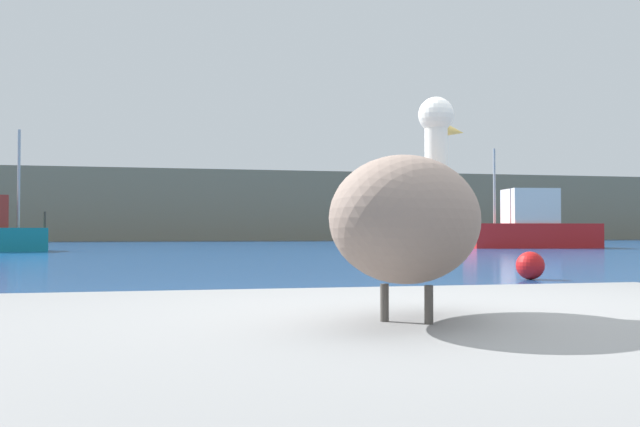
% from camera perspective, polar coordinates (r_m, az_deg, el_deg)
% --- Properties ---
extents(hillside_backdrop, '(140.00, 13.82, 6.04)m').
position_cam_1_polar(hillside_backdrop, '(65.63, -11.30, 0.49)').
color(hillside_backdrop, '#7F755B').
rests_on(hillside_backdrop, ground).
extents(pier_dock, '(3.93, 2.89, 0.56)m').
position_cam_1_polar(pier_dock, '(2.52, 7.46, -15.07)').
color(pier_dock, gray).
rests_on(pier_dock, ground).
extents(pelican, '(0.98, 1.18, 0.84)m').
position_cam_1_polar(pelican, '(2.46, 7.50, -0.25)').
color(pelican, gray).
rests_on(pelican, pier_dock).
extents(fishing_boat_red, '(6.69, 2.92, 5.00)m').
position_cam_1_polar(fishing_boat_red, '(36.66, 16.91, -1.01)').
color(fishing_boat_red, red).
rests_on(fishing_boat_red, ground).
extents(mooring_buoy, '(0.50, 0.50, 0.50)m').
position_cam_1_polar(mooring_buoy, '(13.01, 16.84, -4.10)').
color(mooring_buoy, red).
rests_on(mooring_buoy, ground).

